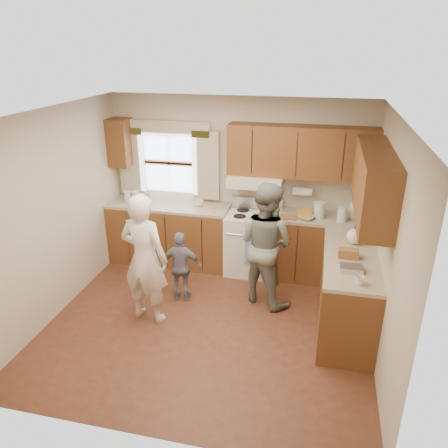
% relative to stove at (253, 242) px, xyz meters
% --- Properties ---
extents(room, '(3.80, 3.80, 3.80)m').
position_rel_stove_xyz_m(room, '(-0.30, -1.44, 0.78)').
color(room, '#4C2617').
rests_on(room, ground).
extents(kitchen_fixtures, '(3.80, 2.25, 2.15)m').
position_rel_stove_xyz_m(kitchen_fixtures, '(0.31, -0.36, 0.37)').
color(kitchen_fixtures, '#431F0E').
rests_on(kitchen_fixtures, ground).
extents(stove, '(0.76, 0.67, 1.07)m').
position_rel_stove_xyz_m(stove, '(0.00, 0.00, 0.00)').
color(stove, silver).
rests_on(stove, ground).
extents(woman_left, '(0.64, 0.47, 1.62)m').
position_rel_stove_xyz_m(woman_left, '(-1.05, -1.50, 0.35)').
color(woman_left, silver).
rests_on(woman_left, ground).
extents(woman_right, '(0.99, 0.92, 1.62)m').
position_rel_stove_xyz_m(woman_right, '(0.28, -0.76, 0.34)').
color(woman_right, '#233A2F').
rests_on(woman_right, ground).
extents(child, '(0.58, 0.29, 0.96)m').
position_rel_stove_xyz_m(child, '(-0.78, -1.00, 0.01)').
color(child, gray).
rests_on(child, ground).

